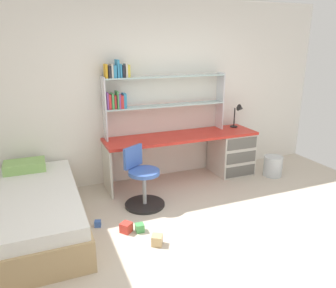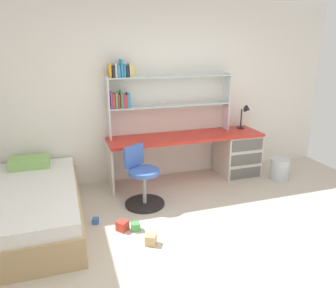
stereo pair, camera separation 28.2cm
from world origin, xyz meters
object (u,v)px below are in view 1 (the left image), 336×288
at_px(bookshelf_hutch, 148,92).
at_px(toy_block_green_3, 140,228).
at_px(waste_bin, 273,166).
at_px(toy_block_red_2, 126,227).
at_px(desk_lamp, 239,112).
at_px(toy_block_blue_1, 98,224).
at_px(desk, 218,150).
at_px(toy_block_natural_0, 157,240).
at_px(swivel_chair, 142,183).
at_px(bed_platform, 27,212).

relative_size(bookshelf_hutch, toy_block_green_3, 20.45).
xyz_separation_m(waste_bin, toy_block_red_2, (-2.61, -0.72, -0.10)).
bearing_deg(desk_lamp, bookshelf_hutch, 177.06).
bearing_deg(toy_block_red_2, bookshelf_hutch, 61.02).
xyz_separation_m(desk_lamp, toy_block_blue_1, (-2.52, -0.98, -0.94)).
relative_size(desk, toy_block_natural_0, 21.43).
height_order(bookshelf_hutch, swivel_chair, bookshelf_hutch).
bearing_deg(bed_platform, toy_block_green_3, -22.96).
bearing_deg(toy_block_red_2, swivel_chair, 55.61).
height_order(bookshelf_hutch, toy_block_red_2, bookshelf_hutch).
bearing_deg(bookshelf_hutch, toy_block_red_2, -118.98).
xyz_separation_m(swivel_chair, toy_block_green_3, (-0.23, -0.59, -0.26)).
bearing_deg(toy_block_green_3, desk, 34.52).
relative_size(toy_block_red_2, toy_block_green_3, 1.23).
height_order(bookshelf_hutch, toy_block_green_3, bookshelf_hutch).
relative_size(bookshelf_hutch, toy_block_natural_0, 17.10).
distance_m(toy_block_red_2, toy_block_green_3, 0.15).
height_order(desk_lamp, toy_block_natural_0, desk_lamp).
relative_size(bed_platform, toy_block_blue_1, 28.08).
distance_m(desk, toy_block_red_2, 2.17).
xyz_separation_m(waste_bin, toy_block_natural_0, (-2.37, -1.08, -0.11)).
bearing_deg(waste_bin, bookshelf_hutch, 162.96).
xyz_separation_m(desk_lamp, waste_bin, (0.36, -0.50, -0.81)).
bearing_deg(desk, toy_block_red_2, -148.66).
bearing_deg(toy_block_blue_1, desk, 22.58).
bearing_deg(toy_block_red_2, toy_block_green_3, -17.66).
relative_size(desk, toy_block_green_3, 25.63).
bearing_deg(desk, bed_platform, -166.65).
distance_m(bed_platform, toy_block_red_2, 1.11).
xyz_separation_m(bed_platform, waste_bin, (3.61, 0.28, -0.07)).
height_order(toy_block_blue_1, toy_block_green_3, toy_block_green_3).
bearing_deg(waste_bin, toy_block_blue_1, -170.58).
bearing_deg(swivel_chair, waste_bin, 4.35).
bearing_deg(toy_block_red_2, waste_bin, 15.37).
bearing_deg(toy_block_natural_0, waste_bin, 24.39).
relative_size(swivel_chair, bed_platform, 0.39).
bearing_deg(toy_block_blue_1, bookshelf_hutch, 46.81).
bearing_deg(desk_lamp, waste_bin, -54.31).
bearing_deg(desk, swivel_chair, -158.72).
bearing_deg(toy_block_natural_0, swivel_chair, 81.26).
xyz_separation_m(desk_lamp, bed_platform, (-3.25, -0.78, -0.74)).
bearing_deg(bed_platform, waste_bin, 4.37).
bearing_deg(toy_block_blue_1, bed_platform, 164.49).
distance_m(toy_block_natural_0, toy_block_red_2, 0.43).
bearing_deg(toy_block_natural_0, toy_block_red_2, 123.27).
height_order(desk, swivel_chair, swivel_chair).
distance_m(waste_bin, toy_block_blue_1, 2.93).
xyz_separation_m(bed_platform, toy_block_blue_1, (0.73, -0.20, -0.20)).
bearing_deg(toy_block_green_3, waste_bin, 17.20).
height_order(bookshelf_hutch, waste_bin, bookshelf_hutch).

